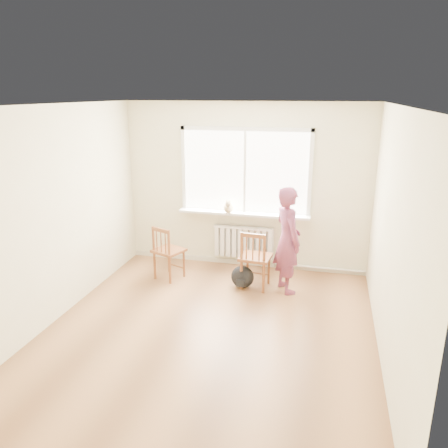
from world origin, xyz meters
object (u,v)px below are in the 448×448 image
Objects in this scene: cat at (229,207)px; person at (288,240)px; chair_right at (255,260)px; backpack at (242,277)px; chair_left at (167,253)px.

person is at bearing -41.85° from cat.
chair_right is 0.57× the size of person.
chair_right is 0.33m from backpack.
person is at bearing -156.74° from chair_left.
backpack is (-0.17, -0.03, -0.28)m from chair_right.
chair_right reaches higher than chair_left.
chair_left reaches higher than backpack.
cat is at bearing -45.95° from chair_right.
backpack is at bearing 66.15° from person.
chair_left is at bearing -150.02° from cat.
cat is at bearing 118.05° from backpack.
chair_left is 1.24m from backpack.
person is 4.31× the size of cat.
chair_right is 1.07m from cat.
chair_right is at bearing -60.53° from cat.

